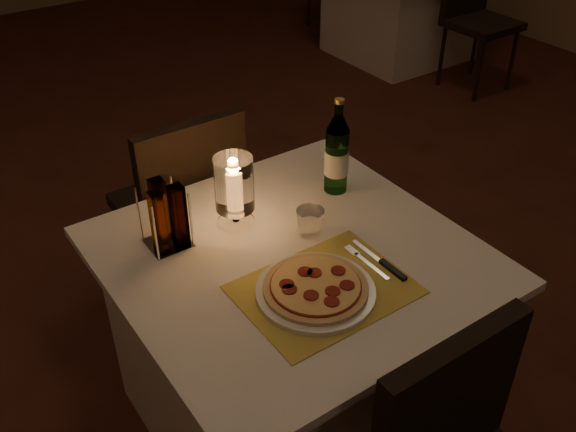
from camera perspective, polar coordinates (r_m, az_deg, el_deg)
floor at (r=2.52m, az=-4.71°, el=-14.19°), size 8.00×10.00×0.02m
main_table at (r=2.10m, az=0.32°, el=-11.21°), size 1.00×1.00×0.74m
chair_far at (r=2.47m, az=-9.21°, el=1.66°), size 0.42×0.42×0.90m
placemat at (r=1.73m, az=3.25°, el=-6.55°), size 0.45×0.34×0.00m
plate at (r=1.71m, az=2.46°, el=-6.70°), size 0.32×0.32×0.01m
pizza at (r=1.70m, az=2.48°, el=-6.30°), size 0.28×0.28×0.02m
fork at (r=1.83m, az=6.72°, el=-3.90°), size 0.02×0.18×0.00m
knife at (r=1.81m, az=8.82°, el=-4.40°), size 0.02×0.22×0.01m
tumbler at (r=1.90m, az=1.99°, el=-0.57°), size 0.08×0.08×0.08m
water_bottle at (r=2.07m, az=4.36°, el=5.44°), size 0.08×0.08×0.32m
hurricane_candle at (r=1.90m, az=-4.81°, el=2.65°), size 0.12×0.12×0.23m
cruet_caddy at (r=1.86m, az=-10.77°, el=-0.23°), size 0.12×0.12×0.21m
neighbor_table_right at (r=5.29m, az=9.97°, el=17.80°), size 1.00×1.00×0.74m
neighbor_chair_ra at (r=4.78m, az=16.29°, el=17.34°), size 0.42×0.42×0.90m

